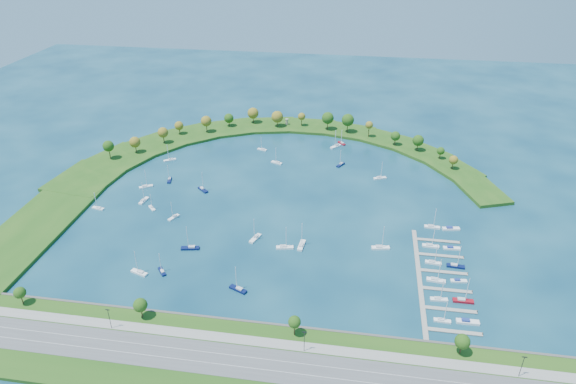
# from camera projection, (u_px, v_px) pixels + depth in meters

# --- Properties ---
(ground) EXTENTS (700.00, 700.00, 0.00)m
(ground) POSITION_uv_depth(u_px,v_px,m) (278.00, 201.00, 300.98)
(ground) COLOR #072C44
(ground) RESTS_ON ground
(south_shoreline) EXTENTS (420.00, 43.10, 11.60)m
(south_shoreline) POSITION_uv_depth(u_px,v_px,m) (225.00, 358.00, 194.72)
(south_shoreline) COLOR #1D4A13
(south_shoreline) RESTS_ON ground
(breakwater) EXTENTS (286.74, 247.64, 2.00)m
(breakwater) POSITION_uv_depth(u_px,v_px,m) (224.00, 160.00, 348.62)
(breakwater) COLOR #1D4A13
(breakwater) RESTS_ON ground
(breakwater_trees) EXTENTS (237.51, 88.72, 14.69)m
(breakwater_trees) POSITION_uv_depth(u_px,v_px,m) (276.00, 126.00, 377.60)
(breakwater_trees) COLOR #382314
(breakwater_trees) RESTS_ON breakwater
(harbor_tower) EXTENTS (2.60, 2.60, 4.73)m
(harbor_tower) POSITION_uv_depth(u_px,v_px,m) (287.00, 122.00, 401.13)
(harbor_tower) COLOR gray
(harbor_tower) RESTS_ON breakwater
(dock_system) EXTENTS (24.28, 82.00, 1.60)m
(dock_system) POSITION_uv_depth(u_px,v_px,m) (435.00, 280.00, 236.90)
(dock_system) COLOR gray
(dock_system) RESTS_ON ground
(moored_boat_0) EXTENTS (8.36, 6.47, 12.34)m
(moored_boat_0) POSITION_uv_depth(u_px,v_px,m) (146.00, 186.00, 315.36)
(moored_boat_0) COLOR white
(moored_boat_0) RESTS_ON ground
(moored_boat_1) EXTENTS (3.61, 8.66, 12.35)m
(moored_boat_1) POSITION_uv_depth(u_px,v_px,m) (144.00, 200.00, 300.29)
(moored_boat_1) COLOR white
(moored_boat_1) RESTS_ON ground
(moored_boat_2) EXTENTS (7.23, 3.87, 10.23)m
(moored_boat_2) POSITION_uv_depth(u_px,v_px,m) (262.00, 149.00, 364.24)
(moored_boat_2) COLOR white
(moored_boat_2) RESTS_ON ground
(moored_boat_3) EXTENTS (5.94, 6.23, 9.89)m
(moored_boat_3) POSITION_uv_depth(u_px,v_px,m) (152.00, 208.00, 293.00)
(moored_boat_3) COLOR white
(moored_boat_3) RESTS_ON ground
(moored_boat_4) EXTENTS (3.46, 9.54, 13.72)m
(moored_boat_4) POSITION_uv_depth(u_px,v_px,m) (301.00, 245.00, 260.43)
(moored_boat_4) COLOR white
(moored_boat_4) RESTS_ON ground
(moored_boat_5) EXTENTS (9.65, 4.23, 13.72)m
(moored_boat_5) POSITION_uv_depth(u_px,v_px,m) (190.00, 248.00, 258.35)
(moored_boat_5) COLOR #0A1240
(moored_boat_5) RESTS_ON ground
(moored_boat_6) EXTENTS (5.39, 9.20, 13.06)m
(moored_boat_6) POSITION_uv_depth(u_px,v_px,m) (255.00, 238.00, 266.06)
(moored_boat_6) COLOR white
(moored_boat_6) RESTS_ON ground
(moored_boat_7) EXTENTS (9.23, 4.13, 13.12)m
(moored_boat_7) POSITION_uv_depth(u_px,v_px,m) (285.00, 247.00, 258.87)
(moored_boat_7) COLOR white
(moored_boat_7) RESTS_ON ground
(moored_boat_8) EXTENTS (5.70, 8.00, 11.61)m
(moored_boat_8) POSITION_uv_depth(u_px,v_px,m) (341.00, 164.00, 342.46)
(moored_boat_8) COLOR #0A1240
(moored_boat_8) RESTS_ON ground
(moored_boat_9) EXTENTS (3.98, 8.07, 11.42)m
(moored_boat_9) POSITION_uv_depth(u_px,v_px,m) (169.00, 180.00, 323.08)
(moored_boat_9) COLOR #0A1240
(moored_boat_9) RESTS_ON ground
(moored_boat_10) EXTENTS (7.66, 3.50, 10.87)m
(moored_boat_10) POSITION_uv_depth(u_px,v_px,m) (98.00, 208.00, 292.81)
(moored_boat_10) COLOR white
(moored_boat_10) RESTS_ON ground
(moored_boat_11) EXTENTS (8.52, 5.29, 12.15)m
(moored_boat_11) POSITION_uv_depth(u_px,v_px,m) (380.00, 178.00, 325.46)
(moored_boat_11) COLOR white
(moored_boat_11) RESTS_ON ground
(moored_boat_12) EXTENTS (8.14, 4.85, 11.57)m
(moored_boat_12) POSITION_uv_depth(u_px,v_px,m) (277.00, 162.00, 345.18)
(moored_boat_12) COLOR white
(moored_boat_12) RESTS_ON ground
(moored_boat_13) EXTENTS (5.10, 7.58, 10.91)m
(moored_boat_13) POSITION_uv_depth(u_px,v_px,m) (174.00, 217.00, 284.17)
(moored_boat_13) COLOR white
(moored_boat_13) RESTS_ON ground
(moored_boat_14) EXTENTS (9.56, 4.22, 13.59)m
(moored_boat_14) POSITION_uv_depth(u_px,v_px,m) (380.00, 247.00, 258.60)
(moored_boat_14) COLOR white
(moored_boat_14) RESTS_ON ground
(moored_boat_15) EXTENTS (8.01, 8.67, 13.58)m
(moored_boat_15) POSITION_uv_depth(u_px,v_px,m) (336.00, 146.00, 368.57)
(moored_boat_15) COLOR white
(moored_boat_15) RESTS_ON ground
(moored_boat_16) EXTENTS (6.41, 7.07, 10.98)m
(moored_boat_16) POSITION_uv_depth(u_px,v_px,m) (342.00, 143.00, 373.67)
(moored_boat_16) COLOR maroon
(moored_boat_16) RESTS_ON ground
(moored_boat_17) EXTENTS (8.11, 7.62, 12.79)m
(moored_boat_17) POSITION_uv_depth(u_px,v_px,m) (203.00, 189.00, 311.97)
(moored_boat_17) COLOR #0A1240
(moored_boat_17) RESTS_ON ground
(moored_boat_18) EXTENTS (8.33, 6.59, 12.38)m
(moored_boat_18) POSITION_uv_depth(u_px,v_px,m) (170.00, 160.00, 348.75)
(moored_boat_18) COLOR white
(moored_boat_18) RESTS_ON ground
(moored_boat_19) EXTENTS (6.12, 6.91, 10.64)m
(moored_boat_19) POSITION_uv_depth(u_px,v_px,m) (162.00, 271.00, 241.86)
(moored_boat_19) COLOR #0A1240
(moored_boat_19) RESTS_ON ground
(moored_boat_20) EXTENTS (9.07, 5.08, 12.85)m
(moored_boat_20) POSITION_uv_depth(u_px,v_px,m) (139.00, 272.00, 241.01)
(moored_boat_20) COLOR white
(moored_boat_20) RESTS_ON ground
(moored_boat_21) EXTENTS (9.07, 5.84, 12.97)m
(moored_boat_21) POSITION_uv_depth(u_px,v_px,m) (238.00, 289.00, 230.44)
(moored_boat_21) COLOR #0A1240
(moored_boat_21) RESTS_ON ground
(docked_boat_0) EXTENTS (7.22, 2.41, 10.45)m
(docked_boat_0) POSITION_uv_depth(u_px,v_px,m) (442.00, 320.00, 213.04)
(docked_boat_0) COLOR white
(docked_boat_0) RESTS_ON ground
(docked_boat_1) EXTENTS (9.53, 2.81, 1.94)m
(docked_boat_1) POSITION_uv_depth(u_px,v_px,m) (467.00, 322.00, 212.39)
(docked_boat_1) COLOR white
(docked_boat_1) RESTS_ON ground
(docked_boat_2) EXTENTS (7.82, 2.63, 11.31)m
(docked_boat_2) POSITION_uv_depth(u_px,v_px,m) (439.00, 299.00, 224.61)
(docked_boat_2) COLOR white
(docked_boat_2) RESTS_ON ground
(docked_boat_3) EXTENTS (9.07, 2.62, 13.29)m
(docked_boat_3) POSITION_uv_depth(u_px,v_px,m) (463.00, 300.00, 223.67)
(docked_boat_3) COLOR maroon
(docked_boat_3) RESTS_ON ground
(docked_boat_4) EXTENTS (8.93, 3.32, 12.83)m
(docked_boat_4) POSITION_uv_depth(u_px,v_px,m) (436.00, 280.00, 236.01)
(docked_boat_4) COLOR white
(docked_boat_4) RESTS_ON ground
(docked_boat_5) EXTENTS (7.73, 2.95, 1.54)m
(docked_boat_5) POSITION_uv_depth(u_px,v_px,m) (459.00, 281.00, 235.88)
(docked_boat_5) COLOR white
(docked_boat_5) RESTS_ON ground
(docked_boat_6) EXTENTS (8.05, 2.98, 11.56)m
(docked_boat_6) POSITION_uv_depth(u_px,v_px,m) (433.00, 262.00, 247.81)
(docked_boat_6) COLOR white
(docked_boat_6) RESTS_ON ground
(docked_boat_7) EXTENTS (8.66, 2.98, 12.52)m
(docked_boat_7) POSITION_uv_depth(u_px,v_px,m) (456.00, 266.00, 245.38)
(docked_boat_7) COLOR #0A1240
(docked_boat_7) RESTS_ON ground
(docked_boat_8) EXTENTS (8.62, 2.77, 12.52)m
(docked_boat_8) POSITION_uv_depth(u_px,v_px,m) (431.00, 245.00, 260.00)
(docked_boat_8) COLOR white
(docked_boat_8) RESTS_ON ground
(docked_boat_9) EXTENTS (8.72, 2.96, 1.75)m
(docked_boat_9) POSITION_uv_depth(u_px,v_px,m) (451.00, 248.00, 258.43)
(docked_boat_9) COLOR white
(docked_boat_9) RESTS_ON ground
(docked_boat_10) EXTENTS (8.44, 2.63, 12.29)m
(docked_boat_10) POSITION_uv_depth(u_px,v_px,m) (432.00, 226.00, 275.53)
(docked_boat_10) COLOR white
(docked_boat_10) RESTS_ON ground
(docked_boat_11) EXTENTS (9.69, 4.20, 1.91)m
(docked_boat_11) POSITION_uv_depth(u_px,v_px,m) (451.00, 229.00, 274.06)
(docked_boat_11) COLOR white
(docked_boat_11) RESTS_ON ground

